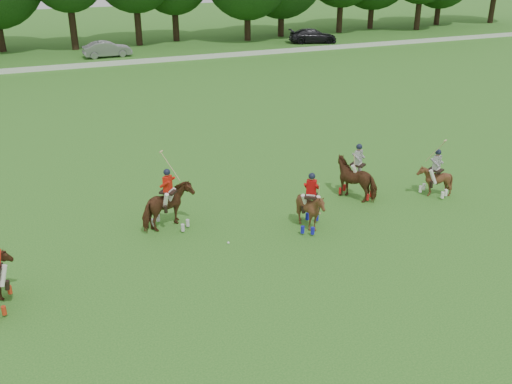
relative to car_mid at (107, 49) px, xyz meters
name	(u,v)px	position (x,y,z in m)	size (l,w,h in m)	color
ground	(242,292)	(-2.36, -42.50, -0.75)	(180.00, 180.00, 0.00)	#23641C
boundary_rail	(88,65)	(-2.36, -4.50, -0.53)	(120.00, 0.10, 0.44)	white
car_mid	(107,49)	(0.00, 0.00, 0.00)	(1.58, 4.53, 1.49)	gray
car_right	(313,36)	(22.15, 0.00, 0.00)	(2.10, 5.18, 1.50)	black
polo_red_b	(169,207)	(-3.36, -37.29, 0.15)	(2.27, 2.29, 2.98)	#482013
polo_red_c	(310,209)	(1.62, -39.38, 0.08)	(1.89, 1.93, 2.30)	#482013
polo_stripe_a	(357,178)	(4.82, -37.47, 0.14)	(1.94, 2.21, 2.42)	#482013
polo_stripe_b	(435,180)	(8.03, -38.61, 0.00)	(1.57, 1.63, 2.66)	#482013
polo_ball	(228,243)	(-1.71, -39.35, -0.70)	(0.09, 0.09, 0.09)	white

